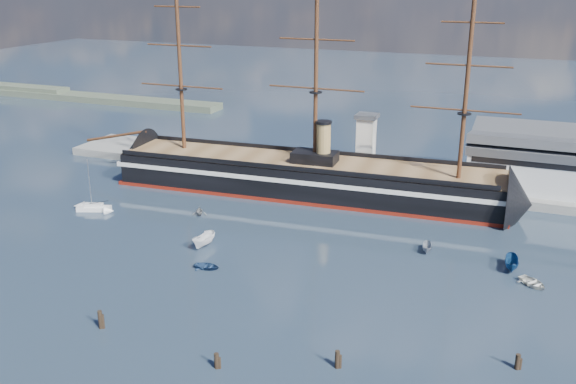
% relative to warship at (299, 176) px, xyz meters
% --- Properties ---
extents(ground, '(600.00, 600.00, 0.00)m').
position_rel_warship_xyz_m(ground, '(9.14, -20.00, -4.04)').
color(ground, '#263342').
rests_on(ground, ground).
extents(quay, '(180.00, 18.00, 2.00)m').
position_rel_warship_xyz_m(quay, '(19.14, 16.00, -4.04)').
color(quay, slate).
rests_on(quay, ground).
extents(quay_tower, '(5.00, 5.00, 15.00)m').
position_rel_warship_xyz_m(quay_tower, '(12.14, 13.00, 5.72)').
color(quay_tower, silver).
rests_on(quay_tower, ground).
extents(shoreline, '(120.00, 10.00, 4.00)m').
position_rel_warship_xyz_m(shoreline, '(-130.09, 75.00, -2.59)').
color(shoreline, '#3F4C38').
rests_on(shoreline, ground).
extents(warship, '(113.31, 21.21, 53.94)m').
position_rel_warship_xyz_m(warship, '(0.00, 0.00, 0.00)').
color(warship, black).
rests_on(warship, ground).
extents(sailboat, '(7.47, 4.46, 11.50)m').
position_rel_warship_xyz_m(sailboat, '(-36.91, -27.58, -3.31)').
color(sailboat, silver).
rests_on(sailboat, ground).
extents(motorboat_a, '(7.65, 3.39, 2.97)m').
position_rel_warship_xyz_m(motorboat_a, '(-5.52, -35.74, -4.04)').
color(motorboat_a, white).
rests_on(motorboat_a, ground).
extents(motorboat_b, '(1.42, 2.95, 1.33)m').
position_rel_warship_xyz_m(motorboat_b, '(-0.50, -43.94, -4.04)').
color(motorboat_b, navy).
rests_on(motorboat_b, ground).
extents(motorboat_c, '(5.23, 2.51, 2.01)m').
position_rel_warship_xyz_m(motorboat_c, '(33.71, -22.74, -4.04)').
color(motorboat_c, gray).
rests_on(motorboat_c, ground).
extents(motorboat_d, '(6.09, 4.92, 2.06)m').
position_rel_warship_xyz_m(motorboat_d, '(-14.50, -21.49, -4.04)').
color(motorboat_d, slate).
rests_on(motorboat_d, ground).
extents(motorboat_e, '(3.19, 3.24, 1.52)m').
position_rel_warship_xyz_m(motorboat_e, '(52.21, -29.83, -4.04)').
color(motorboat_e, silver).
rests_on(motorboat_e, ground).
extents(motorboat_f, '(7.20, 3.05, 2.82)m').
position_rel_warship_xyz_m(motorboat_f, '(48.61, -24.90, -4.04)').
color(motorboat_f, navy).
rests_on(motorboat_f, ground).
extents(piling_near_left, '(0.64, 0.64, 3.52)m').
position_rel_warship_xyz_m(piling_near_left, '(-5.29, -66.96, -4.04)').
color(piling_near_left, black).
rests_on(piling_near_left, ground).
extents(piling_near_mid, '(0.64, 0.64, 2.88)m').
position_rel_warship_xyz_m(piling_near_mid, '(14.86, -69.58, -4.04)').
color(piling_near_mid, black).
rests_on(piling_near_mid, ground).
extents(piling_near_right, '(0.64, 0.64, 3.21)m').
position_rel_warship_xyz_m(piling_near_right, '(29.36, -63.72, -4.04)').
color(piling_near_right, black).
rests_on(piling_near_right, ground).
extents(piling_far_right, '(0.64, 0.64, 2.86)m').
position_rel_warship_xyz_m(piling_far_right, '(51.10, -55.41, -4.04)').
color(piling_far_right, black).
rests_on(piling_far_right, ground).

